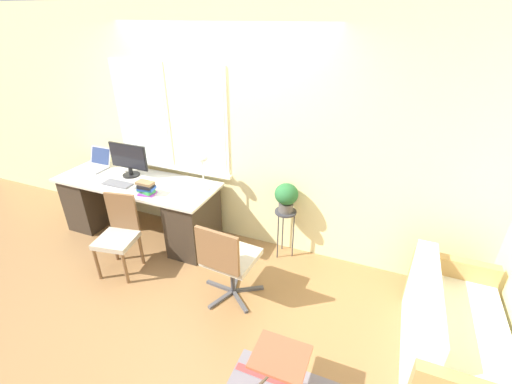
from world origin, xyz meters
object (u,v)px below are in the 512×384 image
(keyboard, at_px, (118,184))
(couch_loveseat, at_px, (449,338))
(desk_chair_wooden, at_px, (119,233))
(plant_stand, at_px, (285,217))
(folding_stool, at_px, (280,360))
(monitor, at_px, (129,159))
(desk_lamp, at_px, (202,162))
(book_stack, at_px, (146,188))
(mouse, at_px, (135,187))
(laptop, at_px, (96,164))
(potted_plant, at_px, (286,196))
(office_chair_swivel, at_px, (228,259))

(keyboard, xyz_separation_m, couch_loveseat, (3.62, -0.44, -0.49))
(desk_chair_wooden, xyz_separation_m, plant_stand, (1.59, 0.90, 0.06))
(folding_stool, bearing_deg, plant_stand, 106.79)
(monitor, distance_m, keyboard, 0.34)
(desk_chair_wooden, distance_m, couch_loveseat, 3.25)
(monitor, relative_size, desk_lamp, 1.23)
(desk_chair_wooden, xyz_separation_m, folding_stool, (2.09, -0.74, -0.06))
(book_stack, height_order, couch_loveseat, book_stack)
(book_stack, bearing_deg, mouse, 161.81)
(keyboard, bearing_deg, desk_chair_wooden, -52.19)
(laptop, relative_size, couch_loveseat, 0.24)
(laptop, xyz_separation_m, folding_stool, (3.07, -1.51, -0.41))
(keyboard, relative_size, folding_stool, 0.79)
(book_stack, bearing_deg, desk_lamp, 33.42)
(desk_lamp, xyz_separation_m, potted_plant, (0.95, 0.14, -0.31))
(mouse, distance_m, book_stack, 0.24)
(office_chair_swivel, bearing_deg, mouse, -13.63)
(office_chair_swivel, distance_m, potted_plant, 0.97)
(plant_stand, bearing_deg, couch_loveseat, -27.67)
(laptop, relative_size, mouse, 5.00)
(book_stack, bearing_deg, office_chair_swivel, -17.91)
(potted_plant, bearing_deg, keyboard, -167.83)
(laptop, xyz_separation_m, couch_loveseat, (4.23, -0.74, -0.53))
(laptop, bearing_deg, monitor, -1.87)
(laptop, distance_m, couch_loveseat, 4.33)
(potted_plant, distance_m, folding_stool, 1.76)
(book_stack, xyz_separation_m, couch_loveseat, (3.14, -0.38, -0.56))
(desk_lamp, bearing_deg, monitor, -179.10)
(folding_stool, bearing_deg, monitor, 148.98)
(plant_stand, xyz_separation_m, folding_stool, (0.50, -1.65, -0.12))
(book_stack, height_order, potted_plant, potted_plant)
(laptop, height_order, potted_plant, laptop)
(office_chair_swivel, relative_size, couch_loveseat, 0.67)
(office_chair_swivel, relative_size, plant_stand, 1.50)
(desk_chair_wooden, bearing_deg, office_chair_swivel, -8.86)
(office_chair_swivel, bearing_deg, laptop, -13.69)
(laptop, distance_m, folding_stool, 3.45)
(laptop, height_order, folding_stool, laptop)
(laptop, xyz_separation_m, mouse, (0.87, -0.28, -0.04))
(mouse, bearing_deg, plant_stand, 13.71)
(keyboard, height_order, couch_loveseat, keyboard)
(keyboard, relative_size, desk_lamp, 0.84)
(keyboard, relative_size, plant_stand, 0.60)
(desk_lamp, xyz_separation_m, couch_loveseat, (2.61, -0.73, -0.82))
(laptop, distance_m, monitor, 0.61)
(book_stack, height_order, desk_chair_wooden, book_stack)
(keyboard, bearing_deg, office_chair_swivel, -15.09)
(mouse, height_order, book_stack, book_stack)
(monitor, xyz_separation_m, desk_chair_wooden, (0.39, -0.75, -0.51))
(book_stack, xyz_separation_m, potted_plant, (1.49, 0.49, -0.04))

